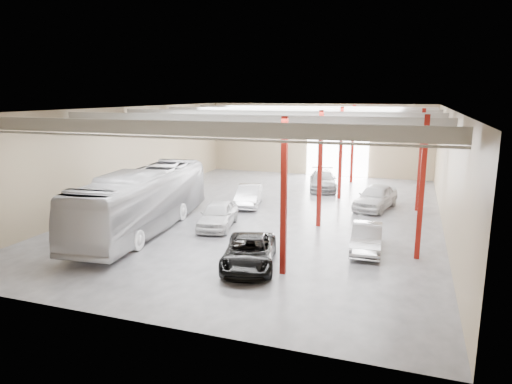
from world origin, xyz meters
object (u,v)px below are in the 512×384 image
Objects in this scene: coach_bus at (143,200)px; black_sedan at (249,252)px; car_right_near at (367,238)px; car_right_far at (376,197)px; car_row_c at (323,180)px; car_row_b at (249,196)px; car_row_a at (218,214)px.

coach_bus is 2.58× the size of black_sedan.
car_right_near is 0.85× the size of car_right_far.
coach_bus is 3.06× the size of car_right_near.
car_row_c reaches higher than black_sedan.
car_row_b reaches higher than car_right_near.
black_sedan is at bearing -101.66° from car_row_c.
car_row_a is 0.92× the size of car_right_far.
car_right_near is (8.96, -1.48, -0.09)m from car_row_a.
coach_bus reaches higher than car_right_far.
car_right_near is at bearing -74.37° from car_right_far.
car_row_b is at bearing 138.19° from car_right_near.
car_right_far reaches higher than car_row_b.
car_right_far is at bearing -61.00° from car_row_c.
car_right_far is at bearing 31.54° from car_row_a.
car_row_a is 1.09× the size of car_right_near.
car_row_a is at bearing 112.20° from black_sedan.
car_row_c is (3.86, 13.23, -0.00)m from car_row_a.
car_row_b reaches higher than black_sedan.
black_sedan is at bearing -144.40° from car_right_near.
black_sedan is at bearing -95.68° from car_right_far.
car_row_a is at bearing -124.47° from car_right_far.
car_row_c is at bearing 49.69° from car_row_b.
car_row_c is (-0.15, 18.70, 0.09)m from black_sedan.
coach_bus is 4.49m from car_row_a.
car_row_a is at bearing -101.72° from car_row_b.
coach_bus reaches higher than car_right_near.
car_row_c is 7.27m from car_right_far.
car_right_far is at bearing 31.89° from coach_bus.
black_sedan is at bearing -29.74° from coach_bus.
black_sedan is 6.78m from car_row_a.
car_right_far is (4.78, -5.48, 0.07)m from car_row_c.
coach_bus is at bearing 142.27° from black_sedan.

